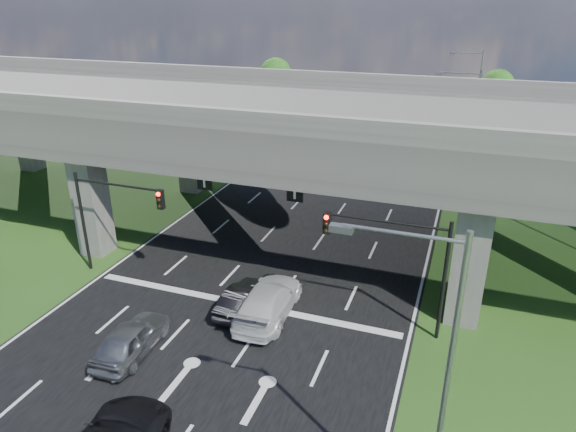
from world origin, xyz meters
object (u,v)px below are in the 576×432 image
Objects in this scene: streetlight_near at (432,373)px; car_silver at (131,339)px; car_dark at (243,298)px; signal_right at (397,252)px; car_white at (268,301)px; streetlight_beyond at (474,92)px; signal_left at (111,208)px; streetlight_far at (469,125)px.

car_silver is at bearing 162.34° from streetlight_near.
car_dark is at bearing 137.04° from streetlight_near.
car_white is at bearing -171.11° from signal_right.
streetlight_beyond reaches higher than signal_right.
streetlight_near is 2.21× the size of car_silver.
streetlight_near and streetlight_beyond have the same top height.
signal_left is at bearing -116.43° from streetlight_beyond.
streetlight_far is 23.68m from car_dark.
streetlight_beyond is at bearing 63.57° from signal_left.
car_dark is (3.29, 4.87, -0.09)m from car_silver.
streetlight_far is 2.21× the size of car_silver.
streetlight_beyond is at bearing 90.00° from streetlight_far.
streetlight_near is 30.00m from streetlight_far.
streetlight_near is 1.00× the size of streetlight_far.
streetlight_far is at bearing -112.50° from car_dark.
streetlight_far reaches higher than car_silver.
streetlight_near reaches higher than signal_left.
streetlight_far is at bearing 48.22° from signal_left.
streetlight_far is (17.92, 20.06, 1.66)m from signal_left.
car_white reaches higher than car_dark.
signal_right reaches higher than car_white.
signal_left is at bearing -4.30° from car_dark.
streetlight_far is 16.00m from streetlight_beyond.
streetlight_beyond is at bearing 86.39° from signal_right.
car_dark is at bearing -172.73° from signal_right.
streetlight_far reaches higher than signal_right.
streetlight_near is at bearing -90.00° from streetlight_beyond.
streetlight_beyond is at bearing -102.43° from car_dark.
signal_right is at bearing -154.44° from car_silver.
streetlight_far reaches higher than signal_left.
signal_right is 1.45× the size of car_dark.
signal_left is at bearing -52.54° from car_silver.
streetlight_far is (0.00, 30.00, 0.00)m from streetlight_near.
signal_right is at bearing 0.00° from signal_left.
signal_right reaches higher than car_dark.
car_silver is 6.75m from car_white.
signal_right is 10.33m from streetlight_near.
streetlight_beyond is at bearing -105.28° from car_white.
streetlight_far is at bearing 90.00° from streetlight_near.
signal_right is 0.60× the size of streetlight_beyond.
car_white is at bearing -177.79° from car_dark.
car_dark is (-7.39, -0.94, -3.47)m from signal_right.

